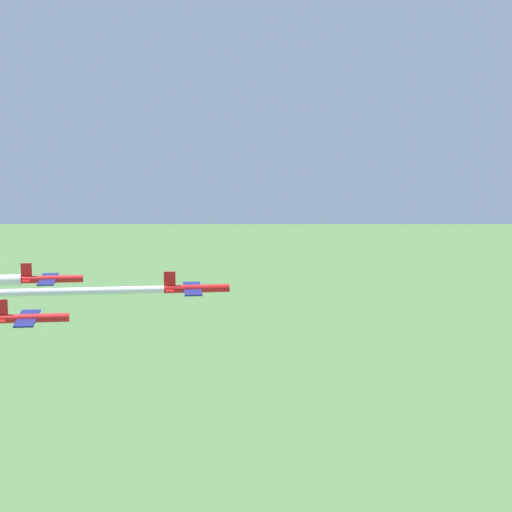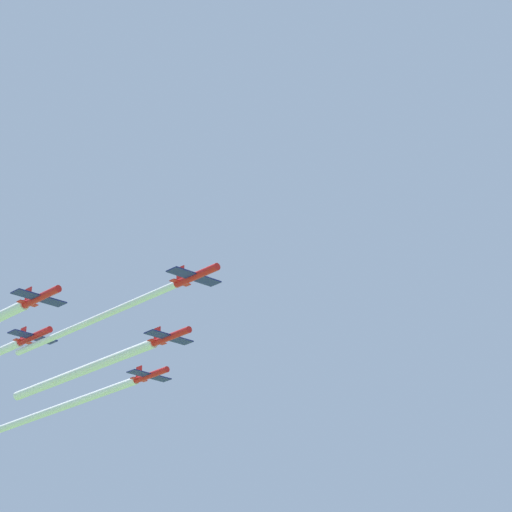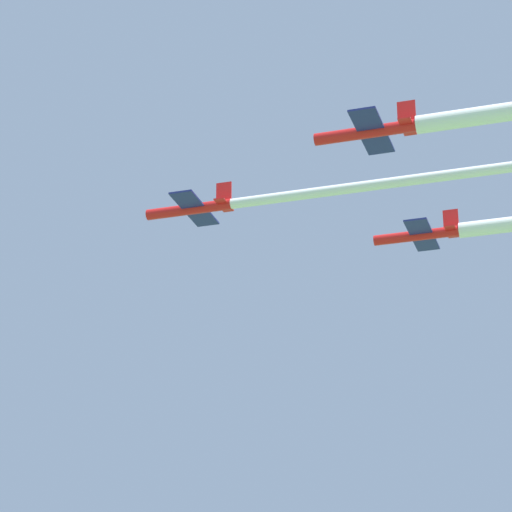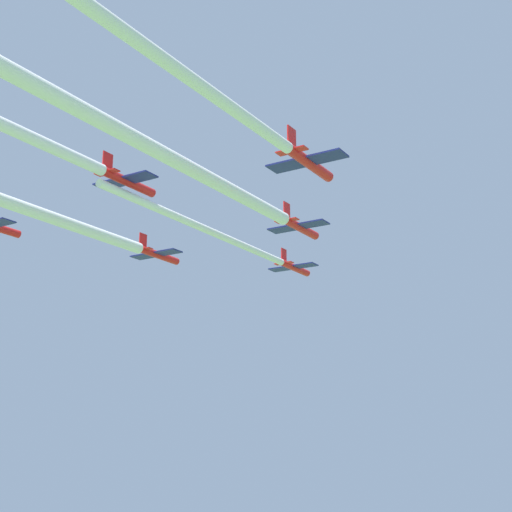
# 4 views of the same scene
# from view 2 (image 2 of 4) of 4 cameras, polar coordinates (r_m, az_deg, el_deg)

# --- Properties ---
(jet_0) EXTENTS (7.26, 7.42, 2.58)m
(jet_0) POSITION_cam_2_polar(r_m,az_deg,el_deg) (147.00, -2.89, -0.94)
(jet_0) COLOR red
(jet_1) EXTENTS (7.26, 7.42, 2.58)m
(jet_1) POSITION_cam_2_polar(r_m,az_deg,el_deg) (165.88, -4.07, -3.81)
(jet_1) COLOR red
(jet_2) EXTENTS (7.26, 7.42, 2.58)m
(jet_2) POSITION_cam_2_polar(r_m,az_deg,el_deg) (154.64, -10.13, -1.92)
(jet_2) COLOR red
(jet_3) EXTENTS (7.26, 7.42, 2.58)m
(jet_3) POSITION_cam_2_polar(r_m,az_deg,el_deg) (185.63, -5.01, -5.61)
(jet_3) COLOR red
(jet_4) EXTENTS (7.26, 7.42, 2.58)m
(jet_4) POSITION_cam_2_polar(r_m,az_deg,el_deg) (174.73, -10.42, -3.74)
(jet_4) COLOR red
(smoke_trail_0) EXTENTS (18.36, 31.83, 0.88)m
(smoke_trail_0) POSITION_cam_2_polar(r_m,az_deg,el_deg) (163.07, -7.76, -3.05)
(smoke_trail_0) COLOR white
(smoke_trail_1) EXTENTS (18.25, 31.11, 1.37)m
(smoke_trail_1) POSITION_cam_2_polar(r_m,az_deg,el_deg) (181.96, -8.24, -5.40)
(smoke_trail_1) COLOR white
(smoke_trail_3) EXTENTS (20.79, 35.78, 1.25)m
(smoke_trail_3) POSITION_cam_2_polar(r_m,az_deg,el_deg) (204.16, -9.13, -7.04)
(smoke_trail_3) COLOR white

